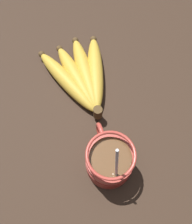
# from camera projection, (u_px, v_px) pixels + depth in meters

# --- Properties ---
(table) EXTENTS (1.03, 1.03, 0.04)m
(table) POSITION_uv_depth(u_px,v_px,m) (109.00, 143.00, 0.55)
(table) COLOR #332319
(table) RESTS_ON ground
(coffee_mug) EXTENTS (0.13, 0.09, 0.17)m
(coffee_mug) POSITION_uv_depth(u_px,v_px,m) (109.00, 162.00, 0.48)
(coffee_mug) COLOR #B23D33
(coffee_mug) RESTS_ON table
(banana_bunch) EXTENTS (0.23, 0.17, 0.04)m
(banana_bunch) POSITION_uv_depth(u_px,v_px,m) (81.00, 76.00, 0.59)
(banana_bunch) COLOR #4C381E
(banana_bunch) RESTS_ON table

